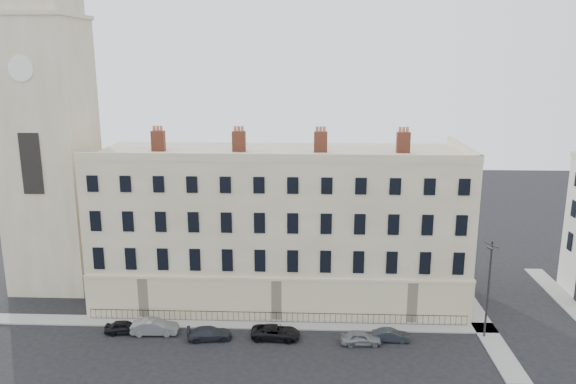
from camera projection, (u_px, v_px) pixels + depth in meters
name	position (u px, v px, depth m)	size (l,w,h in m)	color
ground	(344.00, 354.00, 46.64)	(160.00, 160.00, 0.00)	black
terrace	(280.00, 225.00, 56.75)	(36.22, 12.22, 17.00)	tan
church_tower	(46.00, 111.00, 57.09)	(8.00, 8.13, 44.00)	tan
pavement_terrace	(233.00, 323.00, 51.89)	(48.00, 2.00, 0.12)	gray
pavement_east_return	(475.00, 314.00, 53.87)	(2.00, 24.00, 0.12)	gray
pavement_adjacent	(572.00, 306.00, 55.40)	(2.00, 20.00, 0.12)	gray
railings	(276.00, 317.00, 52.00)	(35.00, 0.04, 0.96)	black
car_a	(124.00, 327.00, 50.05)	(1.37, 3.40, 1.16)	black
car_b	(155.00, 327.00, 49.88)	(1.44, 4.12, 1.36)	slate
car_c	(209.00, 333.00, 48.94)	(1.59, 3.90, 1.13)	#21242C
car_d	(276.00, 332.00, 49.07)	(1.99, 4.31, 1.20)	black
car_e	(361.00, 338.00, 48.09)	(1.40, 3.49, 1.19)	slate
car_f	(391.00, 335.00, 48.67)	(1.12, 3.21, 1.06)	#20252B
streetlamp	(488.00, 285.00, 48.17)	(0.92, 1.82, 8.93)	#2F2F34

